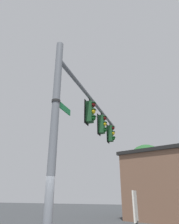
# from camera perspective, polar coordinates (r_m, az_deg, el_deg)

# --- Properties ---
(signal_pole) EXTENTS (0.25, 0.25, 7.21)m
(signal_pole) POSITION_cam_1_polar(r_m,az_deg,el_deg) (6.23, -10.24, -7.42)
(signal_pole) COLOR slate
(signal_pole) RESTS_ON ground
(mast_arm) EXTENTS (8.20, 0.21, 0.17)m
(mast_arm) POSITION_cam_1_polar(r_m,az_deg,el_deg) (10.75, 1.64, 2.24)
(mast_arm) COLOR slate
(traffic_light_nearest_pole) EXTENTS (0.54, 0.49, 1.31)m
(traffic_light_nearest_pole) POSITION_cam_1_polar(r_m,az_deg,el_deg) (9.68, 0.18, 0.04)
(traffic_light_nearest_pole) COLOR black
(traffic_light_mid_inner) EXTENTS (0.54, 0.49, 1.31)m
(traffic_light_mid_inner) POSITION_cam_1_polar(r_m,az_deg,el_deg) (11.45, 3.56, -3.51)
(traffic_light_mid_inner) COLOR black
(traffic_light_mid_outer) EXTENTS (0.54, 0.49, 1.31)m
(traffic_light_mid_outer) POSITION_cam_1_polar(r_m,az_deg,el_deg) (13.29, 6.05, -6.10)
(traffic_light_mid_outer) COLOR black
(street_name_sign) EXTENTS (1.22, 0.29, 0.22)m
(street_name_sign) POSITION_cam_1_polar(r_m,az_deg,el_deg) (6.88, -8.32, 1.99)
(street_name_sign) COLOR #147238
(tree_by_storefront) EXTENTS (3.86, 3.86, 6.99)m
(tree_by_storefront) POSITION_cam_1_polar(r_m,az_deg,el_deg) (22.55, 16.04, -13.88)
(tree_by_storefront) COLOR #4C3823
(tree_by_storefront) RESTS_ON ground
(historical_marker) EXTENTS (0.60, 0.08, 2.13)m
(historical_marker) POSITION_cam_1_polar(r_m,az_deg,el_deg) (6.02, 13.21, -27.88)
(historical_marker) COLOR #333333
(historical_marker) RESTS_ON ground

